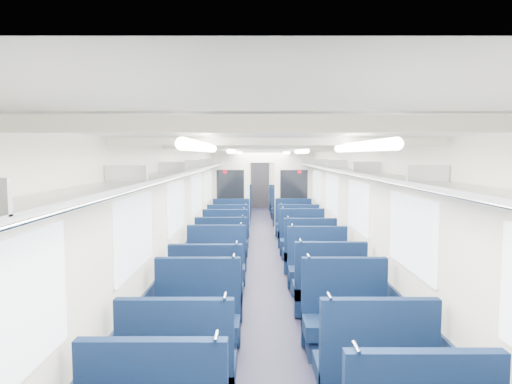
# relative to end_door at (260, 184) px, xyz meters

# --- Properties ---
(floor) EXTENTS (2.80, 18.00, 0.01)m
(floor) POSITION_rel_end_door_xyz_m (0.00, -8.94, -1.00)
(floor) COLOR black
(floor) RESTS_ON ground
(ceiling) EXTENTS (2.80, 18.00, 0.01)m
(ceiling) POSITION_rel_end_door_xyz_m (0.00, -8.94, 1.35)
(ceiling) COLOR white
(ceiling) RESTS_ON wall_left
(wall_left) EXTENTS (0.02, 18.00, 2.35)m
(wall_left) POSITION_rel_end_door_xyz_m (-1.40, -8.94, 0.18)
(wall_left) COLOR beige
(wall_left) RESTS_ON floor
(dado_left) EXTENTS (0.03, 17.90, 0.70)m
(dado_left) POSITION_rel_end_door_xyz_m (-1.39, -8.94, -0.65)
(dado_left) COLOR #101D37
(dado_left) RESTS_ON floor
(wall_right) EXTENTS (0.02, 18.00, 2.35)m
(wall_right) POSITION_rel_end_door_xyz_m (1.40, -8.94, 0.18)
(wall_right) COLOR beige
(wall_right) RESTS_ON floor
(dado_right) EXTENTS (0.03, 17.90, 0.70)m
(dado_right) POSITION_rel_end_door_xyz_m (1.39, -8.94, -0.65)
(dado_right) COLOR #101D37
(dado_right) RESTS_ON floor
(wall_far) EXTENTS (2.80, 0.02, 2.35)m
(wall_far) POSITION_rel_end_door_xyz_m (0.00, 0.06, 0.18)
(wall_far) COLOR beige
(wall_far) RESTS_ON floor
(luggage_rack_left) EXTENTS (0.36, 17.40, 0.18)m
(luggage_rack_left) POSITION_rel_end_door_xyz_m (-1.21, -8.94, 0.97)
(luggage_rack_left) COLOR #B2B5BA
(luggage_rack_left) RESTS_ON wall_left
(luggage_rack_right) EXTENTS (0.36, 17.40, 0.18)m
(luggage_rack_right) POSITION_rel_end_door_xyz_m (1.21, -8.94, 0.97)
(luggage_rack_right) COLOR #B2B5BA
(luggage_rack_right) RESTS_ON wall_right
(windows) EXTENTS (2.78, 15.60, 0.75)m
(windows) POSITION_rel_end_door_xyz_m (0.00, -9.40, 0.42)
(windows) COLOR white
(windows) RESTS_ON wall_left
(ceiling_fittings) EXTENTS (2.70, 16.06, 0.11)m
(ceiling_fittings) POSITION_rel_end_door_xyz_m (0.00, -9.20, 1.29)
(ceiling_fittings) COLOR silver
(ceiling_fittings) RESTS_ON ceiling
(end_door) EXTENTS (0.75, 0.06, 2.00)m
(end_door) POSITION_rel_end_door_xyz_m (0.00, 0.00, 0.00)
(end_door) COLOR black
(end_door) RESTS_ON floor
(bulkhead) EXTENTS (2.80, 0.10, 2.35)m
(bulkhead) POSITION_rel_end_door_xyz_m (-0.00, -6.32, 0.23)
(bulkhead) COLOR silver
(bulkhead) RESTS_ON floor
(seat_4) EXTENTS (0.96, 0.53, 1.08)m
(seat_4) POSITION_rel_end_door_xyz_m (-0.83, -14.90, -0.67)
(seat_4) COLOR #0D2042
(seat_4) RESTS_ON floor
(seat_5) EXTENTS (0.96, 0.53, 1.08)m
(seat_5) POSITION_rel_end_door_xyz_m (0.83, -14.90, -0.67)
(seat_5) COLOR #0D2042
(seat_5) RESTS_ON floor
(seat_6) EXTENTS (0.96, 0.53, 1.08)m
(seat_6) POSITION_rel_end_door_xyz_m (-0.83, -13.74, -0.67)
(seat_6) COLOR #0D2042
(seat_6) RESTS_ON floor
(seat_7) EXTENTS (0.96, 0.53, 1.08)m
(seat_7) POSITION_rel_end_door_xyz_m (0.83, -13.73, -0.67)
(seat_7) COLOR #0D2042
(seat_7) RESTS_ON floor
(seat_8) EXTENTS (0.96, 0.53, 1.08)m
(seat_8) POSITION_rel_end_door_xyz_m (-0.83, -12.72, -0.67)
(seat_8) COLOR #0D2042
(seat_8) RESTS_ON floor
(seat_9) EXTENTS (0.96, 0.53, 1.08)m
(seat_9) POSITION_rel_end_door_xyz_m (0.83, -12.56, -0.67)
(seat_9) COLOR #0D2042
(seat_9) RESTS_ON floor
(seat_10) EXTENTS (0.96, 0.53, 1.08)m
(seat_10) POSITION_rel_end_door_xyz_m (-0.83, -11.40, -0.67)
(seat_10) COLOR #0D2042
(seat_10) RESTS_ON floor
(seat_11) EXTENTS (0.96, 0.53, 1.08)m
(seat_11) POSITION_rel_end_door_xyz_m (0.83, -11.53, -0.67)
(seat_11) COLOR #0D2042
(seat_11) RESTS_ON floor
(seat_12) EXTENTS (0.96, 0.53, 1.08)m
(seat_12) POSITION_rel_end_door_xyz_m (-0.83, -10.21, -0.67)
(seat_12) COLOR #0D2042
(seat_12) RESTS_ON floor
(seat_13) EXTENTS (0.96, 0.53, 1.08)m
(seat_13) POSITION_rel_end_door_xyz_m (0.83, -10.34, -0.67)
(seat_13) COLOR #0D2042
(seat_13) RESTS_ON floor
(seat_14) EXTENTS (0.96, 0.53, 1.08)m
(seat_14) POSITION_rel_end_door_xyz_m (-0.83, -9.28, -0.67)
(seat_14) COLOR #0D2042
(seat_14) RESTS_ON floor
(seat_15) EXTENTS (0.96, 0.53, 1.08)m
(seat_15) POSITION_rel_end_door_xyz_m (0.83, -9.14, -0.67)
(seat_15) COLOR #0D2042
(seat_15) RESTS_ON floor
(seat_16) EXTENTS (0.96, 0.53, 1.08)m
(seat_16) POSITION_rel_end_door_xyz_m (-0.83, -8.11, -0.67)
(seat_16) COLOR #0D2042
(seat_16) RESTS_ON floor
(seat_17) EXTENTS (0.96, 0.53, 1.08)m
(seat_17) POSITION_rel_end_door_xyz_m (0.83, -8.08, -0.67)
(seat_17) COLOR #0D2042
(seat_17) RESTS_ON floor
(seat_18) EXTENTS (0.96, 0.53, 1.08)m
(seat_18) POSITION_rel_end_door_xyz_m (-0.83, -6.98, -0.67)
(seat_18) COLOR #0D2042
(seat_18) RESTS_ON floor
(seat_19) EXTENTS (0.96, 0.53, 1.08)m
(seat_19) POSITION_rel_end_door_xyz_m (0.83, -6.89, -0.67)
(seat_19) COLOR #0D2042
(seat_19) RESTS_ON floor
(seat_20) EXTENTS (0.96, 0.53, 1.08)m
(seat_20) POSITION_rel_end_door_xyz_m (-0.83, -4.83, -0.67)
(seat_20) COLOR #0D2042
(seat_20) RESTS_ON floor
(seat_21) EXTENTS (0.96, 0.53, 1.08)m
(seat_21) POSITION_rel_end_door_xyz_m (0.83, -4.90, -0.67)
(seat_21) COLOR #0D2042
(seat_21) RESTS_ON floor
(seat_22) EXTENTS (0.96, 0.53, 1.08)m
(seat_22) POSITION_rel_end_door_xyz_m (-0.83, -3.71, -0.67)
(seat_22) COLOR #0D2042
(seat_22) RESTS_ON floor
(seat_23) EXTENTS (0.96, 0.53, 1.08)m
(seat_23) POSITION_rel_end_door_xyz_m (0.83, -3.55, -0.67)
(seat_23) COLOR #0D2042
(seat_23) RESTS_ON floor
(seat_24) EXTENTS (0.96, 0.53, 1.08)m
(seat_24) POSITION_rel_end_door_xyz_m (-0.83, -2.43, -0.67)
(seat_24) COLOR #0D2042
(seat_24) RESTS_ON floor
(seat_25) EXTENTS (0.96, 0.53, 1.08)m
(seat_25) POSITION_rel_end_door_xyz_m (0.83, -2.43, -0.67)
(seat_25) COLOR #0D2042
(seat_25) RESTS_ON floor
(seat_26) EXTENTS (0.96, 0.53, 1.08)m
(seat_26) POSITION_rel_end_door_xyz_m (-0.83, -1.35, -0.67)
(seat_26) COLOR #0D2042
(seat_26) RESTS_ON floor
(seat_27) EXTENTS (0.96, 0.53, 1.08)m
(seat_27) POSITION_rel_end_door_xyz_m (0.83, -1.41, -0.67)
(seat_27) COLOR #0D2042
(seat_27) RESTS_ON floor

